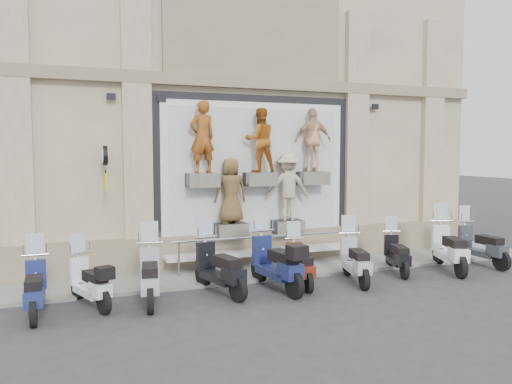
% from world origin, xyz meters
% --- Properties ---
extents(ground, '(90.00, 90.00, 0.00)m').
position_xyz_m(ground, '(0.00, 0.00, 0.00)').
color(ground, '#303032').
rests_on(ground, ground).
extents(sidewalk, '(16.00, 2.20, 0.08)m').
position_xyz_m(sidewalk, '(0.00, 2.10, 0.04)').
color(sidewalk, gray).
rests_on(sidewalk, ground).
extents(building, '(14.00, 8.60, 12.00)m').
position_xyz_m(building, '(0.00, 7.00, 6.00)').
color(building, beige).
rests_on(building, ground).
extents(shop_vitrine, '(5.60, 0.86, 4.30)m').
position_xyz_m(shop_vitrine, '(0.09, 2.74, 2.42)').
color(shop_vitrine, black).
rests_on(shop_vitrine, ground).
extents(guard_rail, '(5.06, 0.10, 0.93)m').
position_xyz_m(guard_rail, '(0.00, 2.00, 0.47)').
color(guard_rail, '#9EA0A5').
rests_on(guard_rail, ground).
extents(clock_sign_bracket, '(0.10, 0.80, 1.02)m').
position_xyz_m(clock_sign_bracket, '(-3.90, 2.47, 2.80)').
color(clock_sign_bracket, black).
rests_on(clock_sign_bracket, ground).
extents(scooter_a, '(0.53, 1.79, 1.46)m').
position_xyz_m(scooter_a, '(-5.35, 0.30, 0.73)').
color(scooter_a, navy).
rests_on(scooter_a, ground).
extents(scooter_b, '(1.07, 1.77, 1.39)m').
position_xyz_m(scooter_b, '(-4.38, 0.50, 0.69)').
color(scooter_b, white).
rests_on(scooter_b, ground).
extents(scooter_c, '(0.85, 2.00, 1.57)m').
position_xyz_m(scooter_c, '(-3.23, 0.34, 0.79)').
color(scooter_c, '#9C9FA9').
rests_on(scooter_c, ground).
extents(scooter_d, '(1.05, 2.06, 1.61)m').
position_xyz_m(scooter_d, '(-1.75, 0.47, 0.80)').
color(scooter_d, black).
rests_on(scooter_d, ground).
extents(scooter_e, '(0.88, 2.18, 1.72)m').
position_xyz_m(scooter_e, '(-0.50, 0.34, 0.86)').
color(scooter_e, '#171F51').
rests_on(scooter_e, ground).
extents(scooter_f, '(0.77, 1.78, 1.40)m').
position_xyz_m(scooter_f, '(0.16, 0.47, 0.70)').
color(scooter_f, '#611C10').
rests_on(scooter_f, ground).
extents(scooter_g, '(1.00, 1.93, 1.50)m').
position_xyz_m(scooter_g, '(1.48, 0.27, 0.75)').
color(scooter_g, '#A3A6AA').
rests_on(scooter_g, ground).
extents(scooter_h, '(1.04, 1.76, 1.38)m').
position_xyz_m(scooter_h, '(2.94, 0.67, 0.69)').
color(scooter_h, black).
rests_on(scooter_h, ground).
extents(scooter_i, '(1.32, 2.16, 1.69)m').
position_xyz_m(scooter_i, '(4.33, 0.39, 0.84)').
color(scooter_i, silver).
rests_on(scooter_i, ground).
extents(scooter_j, '(0.56, 1.91, 1.55)m').
position_xyz_m(scooter_j, '(5.58, 0.61, 0.78)').
color(scooter_j, '#2F3339').
rests_on(scooter_j, ground).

